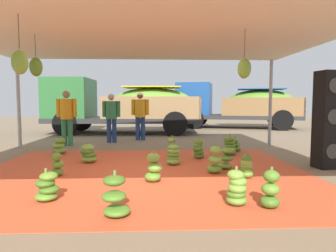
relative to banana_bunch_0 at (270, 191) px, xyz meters
The scene contains 25 objects.
ground_plane 5.34m from the banana_bunch_0, 108.84° to the left, with size 40.00×40.00×0.00m, color #7F6B51.
tarp_orange 2.68m from the banana_bunch_0, 130.09° to the left, with size 6.39×5.33×0.01m, color #D1512D.
tent_canopy 3.55m from the banana_bunch_0, 131.60° to the left, with size 8.00×7.00×2.73m.
banana_bunch_0 is the anchor object (origin of this frame).
banana_bunch_1 1.97m from the banana_bunch_0, behind, with size 0.42×0.42×0.55m.
banana_bunch_2 5.82m from the banana_bunch_0, 133.42° to the left, with size 0.40×0.38×0.46m.
banana_bunch_3 2.93m from the banana_bunch_0, 111.66° to the left, with size 0.40×0.44×0.49m.
banana_bunch_4 0.42m from the banana_bunch_0, 164.08° to the left, with size 0.35×0.36×0.52m.
banana_bunch_5 3.00m from the banana_bunch_0, behind, with size 0.42×0.42×0.46m.
banana_bunch_6 3.86m from the banana_bunch_0, 83.39° to the left, with size 0.45×0.47×0.53m.
banana_bunch_7 4.49m from the banana_bunch_0, 80.46° to the left, with size 0.38×0.38×0.43m.
banana_bunch_8 3.75m from the banana_bunch_0, 151.21° to the left, with size 0.30×0.32×0.48m.
banana_bunch_9 3.39m from the banana_bunch_0, 97.40° to the left, with size 0.35×0.35×0.52m.
banana_bunch_10 1.53m from the banana_bunch_0, 83.88° to the left, with size 0.30×0.31×0.47m.
banana_bunch_11 2.02m from the banana_bunch_0, 138.16° to the left, with size 0.40×0.41×0.53m.
banana_bunch_12 1.94m from the banana_bunch_0, 99.84° to the left, with size 0.37×0.36×0.56m.
banana_bunch_13 2.27m from the banana_bunch_0, 90.74° to the left, with size 0.40×0.37×0.48m.
banana_bunch_14 3.57m from the banana_bunch_0, 107.58° to the left, with size 0.28×0.30×0.56m.
banana_bunch_15 4.24m from the banana_bunch_0, 134.64° to the left, with size 0.48×0.46×0.46m.
cargo_truck_main 10.05m from the banana_bunch_0, 107.39° to the left, with size 6.70×2.73×2.40m.
cargo_truck_far 12.37m from the banana_bunch_0, 77.00° to the left, with size 6.69×3.86×2.40m.
worker_0 7.19m from the banana_bunch_0, 126.40° to the left, with size 0.63×0.39×1.73m.
worker_1 7.12m from the banana_bunch_0, 114.63° to the left, with size 0.60×0.37×1.65m.
worker_2 7.36m from the banana_bunch_0, 105.91° to the left, with size 0.63×0.38×1.72m.
speaker_stack 3.20m from the banana_bunch_0, 47.51° to the left, with size 0.52×0.47×2.01m.
Camera 1 is at (0.24, -5.72, 1.37)m, focal length 31.79 mm.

